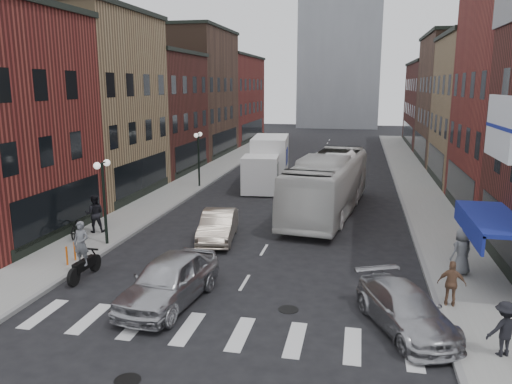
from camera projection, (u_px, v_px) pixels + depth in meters
ground at (238, 293)px, 18.39m from camera, size 160.00×160.00×0.00m
sidewalk_left at (202, 177)px, 41.12m from camera, size 3.00×74.00×0.15m
sidewalk_right at (417, 185)px, 37.73m from camera, size 3.00×74.00×0.15m
curb_left at (219, 178)px, 40.84m from camera, size 0.20×74.00×0.16m
curb_right at (396, 185)px, 38.04m from camera, size 0.20×74.00×0.16m
crosswalk_stripes at (216, 332)px, 15.52m from camera, size 12.00×2.20×0.01m
bldg_left_mid_a at (71, 105)px, 33.48m from camera, size 10.30×10.20×12.30m
bldg_left_mid_b at (136, 112)px, 43.26m from camera, size 10.30×10.20×10.30m
bldg_left_far_a at (180, 93)px, 53.47m from camera, size 10.30×12.20×13.30m
bldg_left_far_b at (217, 99)px, 67.08m from camera, size 10.30×16.20×11.30m
bldg_right_mid_b at (510, 110)px, 37.17m from camera, size 10.30×10.20×11.30m
bldg_right_far_a at (478, 99)px, 47.59m from camera, size 10.30×12.20×12.30m
bldg_right_far_b at (452, 104)px, 61.19m from camera, size 10.30×16.20×10.30m
awning_blue at (488, 220)px, 18.45m from camera, size 1.80×5.00×0.78m
billboard_sign at (503, 129)px, 15.86m from camera, size 1.52×3.00×3.70m
streetlamp_near at (103, 186)px, 23.08m from camera, size 0.32×1.22×4.11m
streetlamp_far at (198, 149)px, 36.48m from camera, size 0.32×1.22×4.11m
bike_rack at (71, 253)px, 21.04m from camera, size 0.08×0.68×0.80m
box_truck at (268, 163)px, 37.42m from camera, size 3.07×8.54×3.63m
motorcycle_rider at (83, 252)px, 19.51m from camera, size 0.66×2.31×2.35m
transit_bus at (328, 184)px, 29.47m from camera, size 4.54×12.90×3.52m
sedan_left_near at (169, 280)px, 17.37m from camera, size 2.65×5.26×1.72m
sedan_left_far at (218, 226)px, 24.49m from camera, size 2.14×4.60×1.46m
curb_car at (406, 310)px, 15.54m from camera, size 3.52×4.94×1.33m
parked_bicycle at (77, 227)px, 24.65m from camera, size 1.15×1.94×0.97m
ped_left_solo at (95, 213)px, 25.28m from camera, size 1.09×0.88×1.95m
ped_right_a at (504, 329)px, 13.74m from camera, size 1.14×0.86×1.58m
ped_right_b at (452, 283)px, 16.86m from camera, size 0.98×0.59×1.58m
ped_right_c at (462, 251)px, 19.63m from camera, size 1.11×1.03×1.91m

